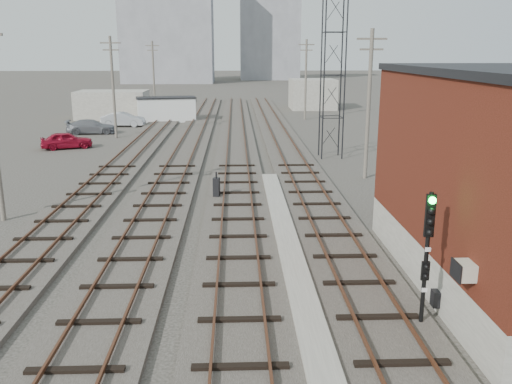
{
  "coord_description": "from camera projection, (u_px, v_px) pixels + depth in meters",
  "views": [
    {
      "loc": [
        -1.56,
        -4.72,
        7.71
      ],
      "look_at": [
        -0.76,
        16.38,
        2.2
      ],
      "focal_mm": 38.0,
      "sensor_mm": 36.0,
      "label": 1
    }
  ],
  "objects": [
    {
      "name": "ground",
      "position": [
        249.0,
        118.0,
        64.58
      ],
      "size": [
        320.0,
        320.0,
        0.0
      ],
      "primitive_type": "plane",
      "color": "#282621",
      "rests_on": "ground"
    },
    {
      "name": "track_right",
      "position": [
        285.0,
        147.0,
        44.34
      ],
      "size": [
        3.2,
        90.0,
        0.39
      ],
      "color": "#332D28",
      "rests_on": "ground"
    },
    {
      "name": "track_mid_right",
      "position": [
        237.0,
        147.0,
        44.2
      ],
      "size": [
        3.2,
        90.0,
        0.39
      ],
      "color": "#332D28",
      "rests_on": "ground"
    },
    {
      "name": "track_mid_left",
      "position": [
        187.0,
        147.0,
        44.05
      ],
      "size": [
        3.2,
        90.0,
        0.39
      ],
      "color": "#332D28",
      "rests_on": "ground"
    },
    {
      "name": "track_left",
      "position": [
        138.0,
        148.0,
        43.9
      ],
      "size": [
        3.2,
        90.0,
        0.39
      ],
      "color": "#332D28",
      "rests_on": "ground"
    },
    {
      "name": "platform_curb",
      "position": [
        292.0,
        262.0,
        20.09
      ],
      "size": [
        0.9,
        28.0,
        0.26
      ],
      "primitive_type": "cube",
      "color": "gray",
      "rests_on": "ground"
    },
    {
      "name": "lattice_tower",
      "position": [
        334.0,
        54.0,
        38.72
      ],
      "size": [
        1.6,
        1.6,
        15.0
      ],
      "color": "black",
      "rests_on": "ground"
    },
    {
      "name": "utility_pole_left_b",
      "position": [
        113.0,
        85.0,
        48.41
      ],
      "size": [
        1.8,
        0.24,
        9.0
      ],
      "color": "#595147",
      "rests_on": "ground"
    },
    {
      "name": "utility_pole_left_c",
      "position": [
        154.0,
        73.0,
        72.58
      ],
      "size": [
        1.8,
        0.24,
        9.0
      ],
      "color": "#595147",
      "rests_on": "ground"
    },
    {
      "name": "utility_pole_right_a",
      "position": [
        369.0,
        101.0,
        32.67
      ],
      "size": [
        1.8,
        0.24,
        9.0
      ],
      "color": "#595147",
      "rests_on": "ground"
    },
    {
      "name": "utility_pole_right_b",
      "position": [
        306.0,
        77.0,
        61.68
      ],
      "size": [
        1.8,
        0.24,
        9.0
      ],
      "color": "#595147",
      "rests_on": "ground"
    },
    {
      "name": "apartment_left",
      "position": [
        168.0,
        20.0,
        132.65
      ],
      "size": [
        22.0,
        14.0,
        30.0
      ],
      "primitive_type": "cube",
      "color": "gray",
      "rests_on": "ground"
    },
    {
      "name": "apartment_right",
      "position": [
        269.0,
        31.0,
        148.61
      ],
      "size": [
        16.0,
        12.0,
        26.0
      ],
      "primitive_type": "cube",
      "color": "gray",
      "rests_on": "ground"
    },
    {
      "name": "shed_left",
      "position": [
        113.0,
        105.0,
        63.59
      ],
      "size": [
        8.0,
        5.0,
        3.2
      ],
      "primitive_type": "cube",
      "color": "gray",
      "rests_on": "ground"
    },
    {
      "name": "shed_right",
      "position": [
        312.0,
        94.0,
        74.08
      ],
      "size": [
        6.0,
        6.0,
        4.0
      ],
      "primitive_type": "cube",
      "color": "gray",
      "rests_on": "ground"
    },
    {
      "name": "signal_mast",
      "position": [
        427.0,
        251.0,
        14.94
      ],
      "size": [
        0.4,
        0.41,
        4.03
      ],
      "color": "gray",
      "rests_on": "ground"
    },
    {
      "name": "switch_stand",
      "position": [
        216.0,
        188.0,
        28.77
      ],
      "size": [
        0.39,
        0.39,
        1.42
      ],
      "rotation": [
        0.0,
        0.0,
        -0.23
      ],
      "color": "black",
      "rests_on": "ground"
    },
    {
      "name": "site_trailer",
      "position": [
        166.0,
        109.0,
        60.64
      ],
      "size": [
        6.95,
        4.05,
        2.74
      ],
      "rotation": [
        0.0,
        0.0,
        0.2
      ],
      "color": "silver",
      "rests_on": "ground"
    },
    {
      "name": "car_red",
      "position": [
        67.0,
        140.0,
        43.97
      ],
      "size": [
        4.35,
        2.9,
        1.38
      ],
      "primitive_type": "imported",
      "rotation": [
        0.0,
        0.0,
        1.91
      ],
      "color": "maroon",
      "rests_on": "ground"
    },
    {
      "name": "car_silver",
      "position": [
        123.0,
        119.0,
        56.86
      ],
      "size": [
        4.59,
        1.79,
        1.49
      ],
      "primitive_type": "imported",
      "rotation": [
        0.0,
        0.0,
        1.52
      ],
      "color": "#B3B6BB",
      "rests_on": "ground"
    },
    {
      "name": "car_grey",
      "position": [
        91.0,
        127.0,
        51.89
      ],
      "size": [
        4.86,
        2.41,
        1.36
      ],
      "primitive_type": "imported",
      "rotation": [
        0.0,
        0.0,
        1.68
      ],
      "color": "slate",
      "rests_on": "ground"
    }
  ]
}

